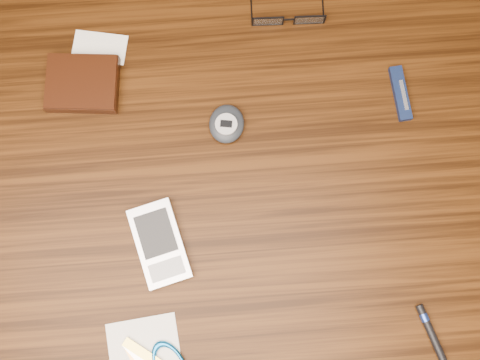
{
  "coord_description": "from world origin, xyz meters",
  "views": [
    {
      "loc": [
        0.05,
        -0.15,
        1.64
      ],
      "look_at": [
        0.06,
        0.02,
        0.76
      ],
      "focal_mm": 45.0,
      "sensor_mm": 36.0,
      "label": 1
    }
  ],
  "objects_px": {
    "desk": "(206,208)",
    "eyeglasses": "(288,17)",
    "wallet_and_card": "(83,83)",
    "pda_phone": "(160,244)",
    "pocket_knife": "(400,94)",
    "pedometer": "(227,124)"
  },
  "relations": [
    {
      "from": "pedometer",
      "to": "pocket_knife",
      "type": "xyz_separation_m",
      "value": [
        0.27,
        0.03,
        -0.01
      ]
    },
    {
      "from": "desk",
      "to": "eyeglasses",
      "type": "bearing_deg",
      "value": 61.09
    },
    {
      "from": "wallet_and_card",
      "to": "pedometer",
      "type": "relative_size",
      "value": 2.09
    },
    {
      "from": "desk",
      "to": "wallet_and_card",
      "type": "xyz_separation_m",
      "value": [
        -0.17,
        0.19,
        0.11
      ]
    },
    {
      "from": "desk",
      "to": "wallet_and_card",
      "type": "distance_m",
      "value": 0.28
    },
    {
      "from": "wallet_and_card",
      "to": "pocket_knife",
      "type": "xyz_separation_m",
      "value": [
        0.49,
        -0.05,
        -0.01
      ]
    },
    {
      "from": "wallet_and_card",
      "to": "pda_phone",
      "type": "bearing_deg",
      "value": -67.51
    },
    {
      "from": "pedometer",
      "to": "pocket_knife",
      "type": "distance_m",
      "value": 0.27
    },
    {
      "from": "pda_phone",
      "to": "pedometer",
      "type": "relative_size",
      "value": 1.94
    },
    {
      "from": "desk",
      "to": "eyeglasses",
      "type": "height_order",
      "value": "eyeglasses"
    },
    {
      "from": "wallet_and_card",
      "to": "pedometer",
      "type": "bearing_deg",
      "value": -20.62
    },
    {
      "from": "desk",
      "to": "wallet_and_card",
      "type": "relative_size",
      "value": 6.92
    },
    {
      "from": "desk",
      "to": "pocket_knife",
      "type": "relative_size",
      "value": 11.35
    },
    {
      "from": "eyeglasses",
      "to": "pocket_knife",
      "type": "height_order",
      "value": "eyeglasses"
    },
    {
      "from": "wallet_and_card",
      "to": "eyeglasses",
      "type": "xyz_separation_m",
      "value": [
        0.33,
        0.09,
        -0.0
      ]
    },
    {
      "from": "desk",
      "to": "pda_phone",
      "type": "distance_m",
      "value": 0.14
    },
    {
      "from": "eyeglasses",
      "to": "pedometer",
      "type": "xyz_separation_m",
      "value": [
        -0.11,
        -0.17,
        -0.0
      ]
    },
    {
      "from": "wallet_and_card",
      "to": "pocket_knife",
      "type": "distance_m",
      "value": 0.49
    },
    {
      "from": "eyeglasses",
      "to": "pda_phone",
      "type": "distance_m",
      "value": 0.41
    },
    {
      "from": "wallet_and_card",
      "to": "pda_phone",
      "type": "xyz_separation_m",
      "value": [
        0.11,
        -0.26,
        -0.0
      ]
    },
    {
      "from": "eyeglasses",
      "to": "pedometer",
      "type": "bearing_deg",
      "value": -123.07
    },
    {
      "from": "desk",
      "to": "pedometer",
      "type": "xyz_separation_m",
      "value": [
        0.04,
        0.11,
        0.11
      ]
    }
  ]
}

